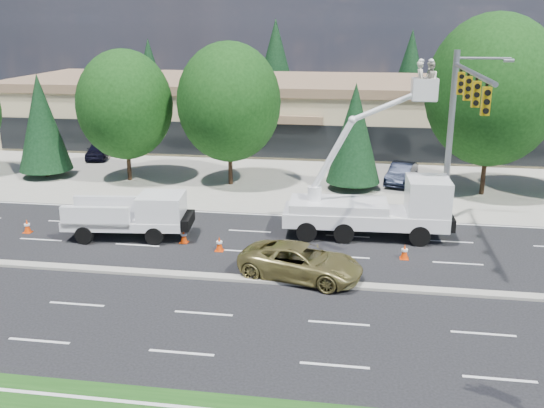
% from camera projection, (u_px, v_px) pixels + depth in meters
% --- Properties ---
extents(ground, '(140.00, 140.00, 0.00)m').
position_uv_depth(ground, '(223.00, 279.00, 25.48)').
color(ground, black).
rests_on(ground, ground).
extents(concrete_apron, '(140.00, 22.00, 0.01)m').
position_uv_depth(concrete_apron, '(285.00, 168.00, 44.38)').
color(concrete_apron, gray).
rests_on(concrete_apron, ground).
extents(road_median, '(120.00, 0.55, 0.12)m').
position_uv_depth(road_median, '(223.00, 277.00, 25.46)').
color(road_median, gray).
rests_on(road_median, ground).
extents(strip_mall, '(50.40, 15.40, 5.50)m').
position_uv_depth(strip_mall, '(301.00, 110.00, 52.97)').
color(strip_mall, tan).
rests_on(strip_mall, ground).
extents(tree_front_b, '(3.56, 3.56, 7.02)m').
position_uv_depth(tree_front_b, '(42.00, 122.00, 40.88)').
color(tree_front_b, '#332114').
rests_on(tree_front_b, ground).
extents(tree_front_c, '(6.26, 6.26, 8.68)m').
position_uv_depth(tree_front_c, '(125.00, 105.00, 39.62)').
color(tree_front_c, '#332114').
rests_on(tree_front_c, ground).
extents(tree_front_d, '(6.63, 6.63, 9.20)m').
position_uv_depth(tree_front_d, '(229.00, 102.00, 38.51)').
color(tree_front_d, '#332114').
rests_on(tree_front_d, ground).
extents(tree_front_e, '(3.43, 3.43, 6.76)m').
position_uv_depth(tree_front_e, '(355.00, 133.00, 37.86)').
color(tree_front_e, '#332114').
rests_on(tree_front_e, ground).
extents(tree_front_f, '(7.88, 7.88, 10.93)m').
position_uv_depth(tree_front_f, '(492.00, 91.00, 35.89)').
color(tree_front_f, '#332114').
rests_on(tree_front_f, ground).
extents(tree_back_a, '(4.30, 4.30, 8.47)m').
position_uv_depth(tree_back_a, '(150.00, 75.00, 66.46)').
color(tree_back_a, '#332114').
rests_on(tree_back_a, ground).
extents(tree_back_b, '(5.35, 5.35, 10.55)m').
position_uv_depth(tree_back_b, '(276.00, 66.00, 64.09)').
color(tree_back_b, '#332114').
rests_on(tree_back_b, ground).
extents(tree_back_c, '(4.83, 4.83, 9.51)m').
position_uv_depth(tree_back_c, '(410.00, 73.00, 62.22)').
color(tree_back_c, '#332114').
rests_on(tree_back_c, ground).
extents(tree_back_d, '(5.17, 5.17, 10.19)m').
position_uv_depth(tree_back_d, '(533.00, 71.00, 60.37)').
color(tree_back_d, '#332114').
rests_on(tree_back_d, ground).
extents(signal_mast, '(2.76, 10.16, 9.00)m').
position_uv_depth(signal_mast, '(459.00, 115.00, 28.90)').
color(signal_mast, gray).
rests_on(signal_mast, ground).
extents(utility_pickup, '(6.07, 2.81, 2.25)m').
position_uv_depth(utility_pickup, '(134.00, 220.00, 30.02)').
color(utility_pickup, white).
rests_on(utility_pickup, ground).
extents(bucket_truck, '(8.13, 2.89, 8.72)m').
position_uv_depth(bucket_truck, '(381.00, 201.00, 29.86)').
color(bucket_truck, white).
rests_on(bucket_truck, ground).
extents(traffic_cone_a, '(0.40, 0.40, 0.70)m').
position_uv_depth(traffic_cone_a, '(27.00, 226.00, 30.89)').
color(traffic_cone_a, '#E73D07').
rests_on(traffic_cone_a, ground).
extents(traffic_cone_b, '(0.40, 0.40, 0.70)m').
position_uv_depth(traffic_cone_b, '(184.00, 236.00, 29.48)').
color(traffic_cone_b, '#E73D07').
rests_on(traffic_cone_b, ground).
extents(traffic_cone_c, '(0.40, 0.40, 0.70)m').
position_uv_depth(traffic_cone_c, '(219.00, 244.00, 28.45)').
color(traffic_cone_c, '#E73D07').
rests_on(traffic_cone_c, ground).
extents(traffic_cone_d, '(0.40, 0.40, 0.70)m').
position_uv_depth(traffic_cone_d, '(405.00, 252.00, 27.49)').
color(traffic_cone_d, '#E73D07').
rests_on(traffic_cone_d, ground).
extents(minivan, '(5.61, 3.56, 1.44)m').
position_uv_depth(minivan, '(301.00, 262.00, 25.37)').
color(minivan, olive).
rests_on(minivan, ground).
extents(parked_car_west, '(2.28, 4.11, 1.32)m').
position_uv_depth(parked_car_west, '(99.00, 150.00, 47.29)').
color(parked_car_west, black).
rests_on(parked_car_west, ground).
extents(parked_car_east, '(2.46, 4.34, 1.35)m').
position_uv_depth(parked_car_east, '(401.00, 173.00, 40.04)').
color(parked_car_east, black).
rests_on(parked_car_east, ground).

